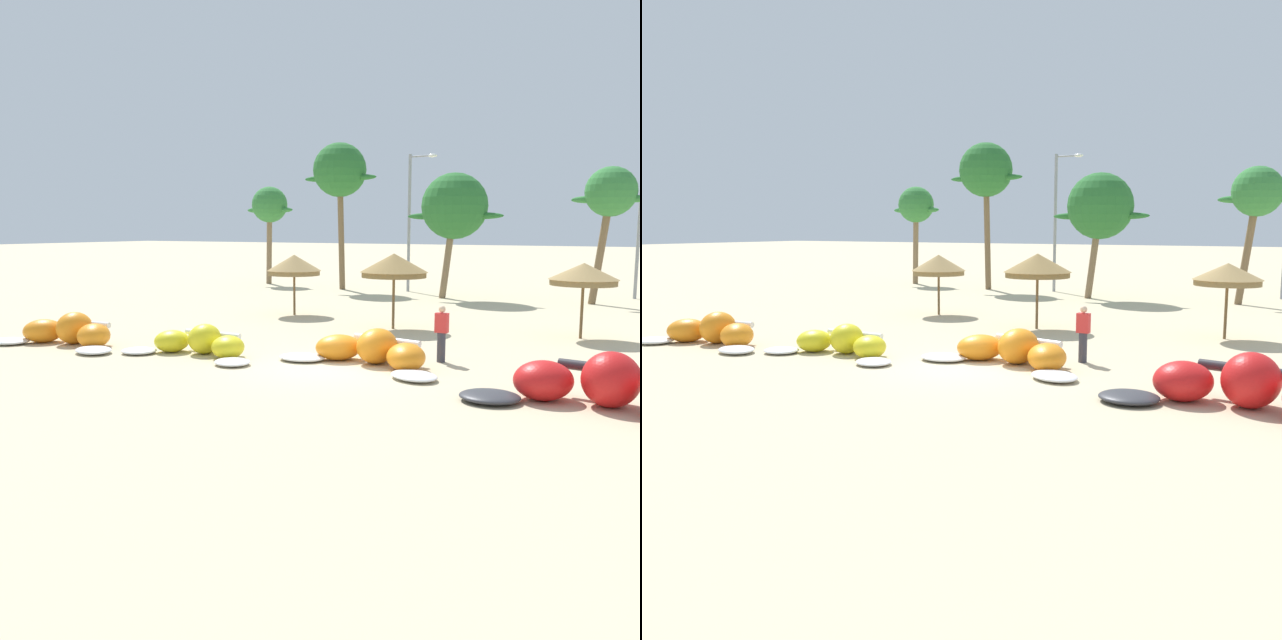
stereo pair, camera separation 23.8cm
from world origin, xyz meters
The scene contains 14 objects.
ground_plane centered at (0.00, 0.00, 0.00)m, with size 260.00×260.00×0.00m, color beige.
kite_far_left centered at (-9.11, -0.90, 0.40)m, with size 5.24×2.52×1.05m.
kite_left centered at (-4.25, -0.18, 0.35)m, with size 4.86×2.17×0.91m.
kite_left_of_center centered at (0.87, 1.01, 0.38)m, with size 5.31×2.96×1.00m.
kite_center centered at (7.13, -0.81, 0.46)m, with size 5.95×3.21×1.20m.
beach_umbrella_near_van centered at (-6.66, 9.23, 2.19)m, with size 2.37×2.37×2.64m.
beach_umbrella_middle centered at (-1.25, 7.56, 2.40)m, with size 2.55×2.55×2.85m.
beach_umbrella_near_palms centered at (5.29, 8.64, 2.23)m, with size 2.32×2.32×2.61m.
person_near_kites centered at (2.43, 2.37, 0.82)m, with size 0.36×0.24×1.62m.
palm_leftmost centered at (-16.67, 22.45, 5.20)m, with size 3.60×2.40×6.54m.
palm_left centered at (-10.65, 21.13, 7.18)m, with size 4.91×3.27×8.92m.
palm_left_of_gap centered at (-2.75, 19.15, 4.89)m, with size 5.26×3.51×6.70m.
palm_center_left centered at (4.78, 20.03, 5.40)m, with size 3.65×2.43×6.76m.
lamppost_west centered at (-6.24, 21.89, 4.56)m, with size 1.75×0.24×8.07m.
Camera 2 is at (8.78, -15.53, 3.80)m, focal length 37.52 mm.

